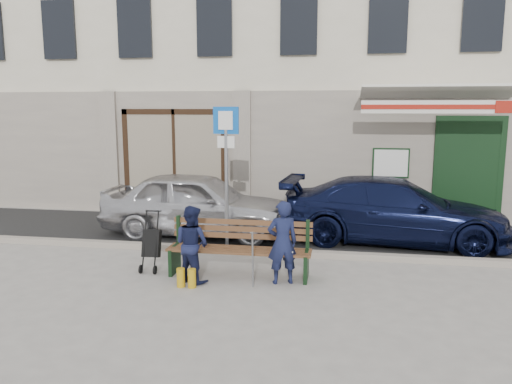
% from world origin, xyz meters
% --- Properties ---
extents(ground, '(80.00, 80.00, 0.00)m').
position_xyz_m(ground, '(0.00, 0.00, 0.00)').
color(ground, '#9E9991').
rests_on(ground, ground).
extents(asphalt_lane, '(60.00, 3.20, 0.01)m').
position_xyz_m(asphalt_lane, '(0.00, 3.10, 0.01)').
color(asphalt_lane, '#282828').
rests_on(asphalt_lane, ground).
extents(curb, '(60.00, 0.18, 0.12)m').
position_xyz_m(curb, '(0.00, 1.50, 0.06)').
color(curb, '#9E9384').
rests_on(curb, ground).
extents(building, '(20.00, 8.27, 10.00)m').
position_xyz_m(building, '(0.01, 8.45, 4.97)').
color(building, beige).
rests_on(building, ground).
extents(car_silver, '(4.19, 1.76, 1.42)m').
position_xyz_m(car_silver, '(-1.99, 2.76, 0.71)').
color(car_silver, silver).
rests_on(car_silver, ground).
extents(car_navy, '(4.76, 2.26, 1.34)m').
position_xyz_m(car_navy, '(2.21, 2.89, 0.67)').
color(car_navy, black).
rests_on(car_navy, ground).
extents(parking_sign, '(0.52, 0.12, 2.80)m').
position_xyz_m(parking_sign, '(-1.11, 1.81, 1.89)').
color(parking_sign, gray).
rests_on(parking_sign, ground).
extents(bench, '(2.40, 1.17, 0.98)m').
position_xyz_m(bench, '(-0.59, 0.24, 0.46)').
color(bench, brown).
rests_on(bench, ground).
extents(man, '(0.57, 0.47, 1.35)m').
position_xyz_m(man, '(0.21, 0.01, 0.67)').
color(man, '#161B3C').
rests_on(man, ground).
extents(woman, '(0.75, 0.69, 1.25)m').
position_xyz_m(woman, '(-1.24, -0.13, 0.62)').
color(woman, '#151A3B').
rests_on(woman, ground).
extents(stroller, '(0.30, 0.43, 1.03)m').
position_xyz_m(stroller, '(-2.09, 0.28, 0.46)').
color(stroller, black).
rests_on(stroller, ground).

